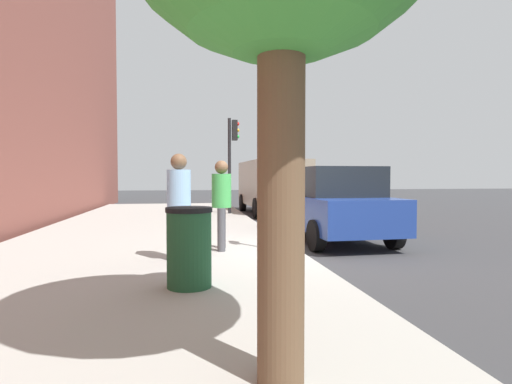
% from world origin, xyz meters
% --- Properties ---
extents(ground_plane, '(80.00, 80.00, 0.00)m').
position_xyz_m(ground_plane, '(0.00, 0.00, 0.00)').
color(ground_plane, '#38383A').
rests_on(ground_plane, ground).
extents(sidewalk_slab, '(28.00, 6.00, 0.15)m').
position_xyz_m(sidewalk_slab, '(0.00, 3.00, 0.07)').
color(sidewalk_slab, '#A8A59E').
rests_on(sidewalk_slab, ground_plane).
extents(parking_meter, '(0.36, 0.12, 1.41)m').
position_xyz_m(parking_meter, '(-0.10, 0.59, 1.17)').
color(parking_meter, gray).
rests_on(parking_meter, sidewalk_slab).
extents(pedestrian_at_meter, '(0.52, 0.37, 1.70)m').
position_xyz_m(pedestrian_at_meter, '(-0.16, 1.45, 1.14)').
color(pedestrian_at_meter, '#47474C').
rests_on(pedestrian_at_meter, sidewalk_slab).
extents(pedestrian_bystander, '(0.49, 0.39, 1.77)m').
position_xyz_m(pedestrian_bystander, '(-1.15, 2.23, 1.20)').
color(pedestrian_bystander, '#191E4C').
rests_on(pedestrian_bystander, sidewalk_slab).
extents(parked_sedan_near, '(4.46, 2.08, 1.77)m').
position_xyz_m(parked_sedan_near, '(1.54, -1.35, 0.89)').
color(parked_sedan_near, navy).
rests_on(parked_sedan_near, ground_plane).
extents(parked_van_far, '(5.24, 2.21, 2.18)m').
position_xyz_m(parked_van_far, '(8.77, -1.35, 1.26)').
color(parked_van_far, gray).
rests_on(parked_van_far, ground_plane).
extents(traffic_signal, '(0.24, 0.44, 3.60)m').
position_xyz_m(traffic_signal, '(7.69, 0.40, 2.58)').
color(traffic_signal, black).
rests_on(traffic_signal, sidewalk_slab).
extents(trash_bin, '(0.59, 0.59, 1.01)m').
position_xyz_m(trash_bin, '(-2.80, 2.07, 0.66)').
color(trash_bin, '#1E4C2D').
rests_on(trash_bin, sidewalk_slab).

